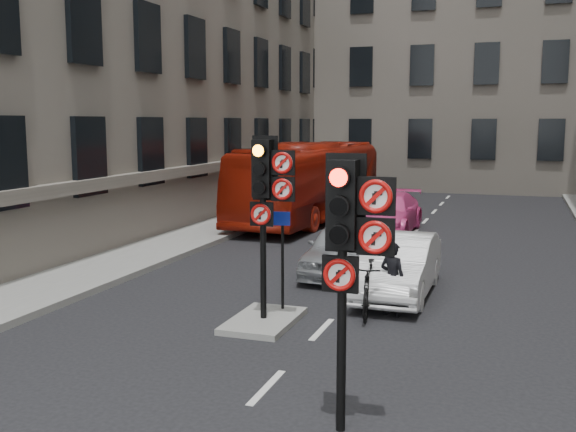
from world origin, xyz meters
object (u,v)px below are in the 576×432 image
Objects in this scene: motorcycle at (369,289)px; signal_near at (349,234)px; car_silver at (343,248)px; bus_red at (310,181)px; car_pink at (387,213)px; motorcyclist at (392,279)px; signal_far at (267,188)px; info_sign at (282,246)px; car_white at (398,265)px.

signal_near is at bearing -86.65° from motorcycle.
bus_red is at bearing 111.43° from car_silver.
car_pink is 10.43m from motorcyclist.
signal_near is 0.32× the size of bus_red.
motorcyclist is (2.21, 1.39, -1.93)m from signal_far.
signal_near is 0.89× the size of car_silver.
signal_near is at bearing -76.03° from car_silver.
info_sign is at bearing -94.38° from car_silver.
signal_far is at bearing -123.97° from car_white.
bus_red reaches higher than motorcycle.
signal_near is at bearing -68.53° from bus_red.
motorcyclist reaches higher than car_white.
car_pink is 4.33m from bus_red.
signal_far is at bearing 123.02° from signal_near.
car_white is 2.75× the size of motorcyclist.
car_pink reaches higher than car_silver.
car_white is at bearing -60.40° from bus_red.
car_pink is (-1.86, 8.56, 0.01)m from car_white.
motorcyclist is (0.45, 0.15, 0.21)m from motorcycle.
motorcyclist is 2.35m from info_sign.
motorcyclist reaches higher than car_pink.
motorcyclist is (0.16, -1.67, 0.07)m from car_white.
car_silver is 0.82× the size of car_pink.
car_silver is 0.36× the size of bus_red.
signal_near reaches higher than car_white.
info_sign reaches higher than car_pink.
car_white is 1.85m from motorcycle.
info_sign reaches higher than motorcycle.
signal_near is 5.68m from motorcycle.
signal_far is 1.76× the size of info_sign.
car_white is at bearing 38.18° from info_sign.
signal_near is 5.70m from motorcyclist.
bus_red is at bearing 106.34° from motorcycle.
motorcycle is (-0.84, 5.24, -2.02)m from signal_near.
signal_near is 0.73× the size of car_pink.
car_white is 12.17m from bus_red.
car_pink is at bearing 78.18° from info_sign.
car_white is (-0.55, 7.06, -1.89)m from signal_near.
car_silver is at bearing 104.60° from signal_near.
signal_near is at bearing -80.54° from car_pink.
car_silver is 2.15× the size of motorcycle.
car_silver is 3.88m from motorcyclist.
bus_red is (-3.58, 2.29, 0.86)m from car_pink.
signal_near reaches higher than car_pink.
car_white is at bearing 75.15° from motorcycle.
signal_far reaches higher than info_sign.
car_silver is 1.97× the size of info_sign.
car_pink is 10.91m from info_sign.
signal_far is at bearing -94.39° from car_silver.
signal_far is at bearing -73.33° from bus_red.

